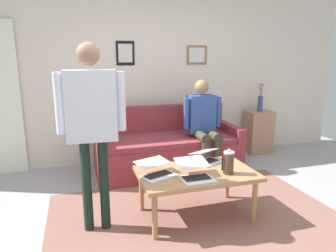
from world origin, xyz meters
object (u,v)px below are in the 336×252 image
Objects in this scene: flower_vase at (260,100)px; coffee_table at (196,176)px; couch at (166,149)px; person_standing at (92,115)px; french_press at (229,163)px; person_seated at (203,121)px; laptop_center at (156,171)px; laptop_right at (207,158)px; side_shelf at (258,132)px; laptop_left at (195,173)px.

coffee_table is at bearing 42.72° from flower_vase.
person_standing reaches higher than couch.
french_press is 0.20× the size of person_seated.
couch is at bearing -110.56° from laptop_center.
french_press is (-0.67, 0.17, 0.07)m from laptop_center.
side_shelf is at bearing -137.79° from laptop_right.
side_shelf is 1.42m from person_seated.
french_press is (-0.27, 0.14, 0.16)m from coffee_table.
couch is 1.44m from laptop_center.
french_press is at bearing 49.64° from side_shelf.
flower_vase reaches higher than side_shelf.
coffee_table is 1.17m from person_standing.
flower_vase is (-2.21, -1.65, 0.37)m from laptop_center.
person_seated reaches higher than side_shelf.
laptop_left is 0.93× the size of laptop_center.
laptop_right is 0.29× the size of person_seated.
couch is 1.74× the size of coffee_table.
laptop_left reaches higher than coffee_table.
laptop_left is 2.65m from flower_vase.
laptop_center is 2.79m from flower_vase.
couch is 1.53m from french_press.
person_seated is at bearing -116.43° from laptop_left.
flower_vase is (-1.89, -1.82, 0.36)m from laptop_left.
laptop_right is 1.32m from person_standing.
person_seated is (-0.96, -1.10, 0.21)m from laptop_center.
side_shelf is (-1.82, -1.68, -0.08)m from coffee_table.
laptop_left is at bearing 52.23° from laptop_right.
side_shelf is (-1.89, -1.82, -0.17)m from laptop_left.
person_standing is at bearing -3.21° from laptop_center.
side_shelf is (-2.21, -1.65, -0.17)m from laptop_center.
coffee_table is 3.08× the size of laptop_right.
person_standing is (0.89, -0.20, 0.56)m from laptop_left.
laptop_left is 0.29× the size of person_seated.
laptop_left is 2.63m from side_shelf.
person_standing is at bearing -3.42° from coffee_table.
laptop_right is (-0.61, -0.20, -0.00)m from laptop_center.
person_standing is 1.90m from person_seated.
person_standing reaches higher than person_seated.
laptop_center reaches higher than coffee_table.
french_press is 0.15× the size of person_standing.
laptop_left is 0.79× the size of flower_vase.
coffee_table is at bearing 176.58° from person_standing.
coffee_table is at bearing -27.20° from french_press.
couch is 7.91× the size of french_press.
laptop_center is 0.32× the size of person_seated.
french_press is (-0.06, 0.36, 0.07)m from laptop_right.
couch is at bearing -129.37° from person_standing.
person_standing reaches higher than french_press.
coffee_table is at bearing 63.52° from person_seated.
side_shelf is 3.30m from person_standing.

